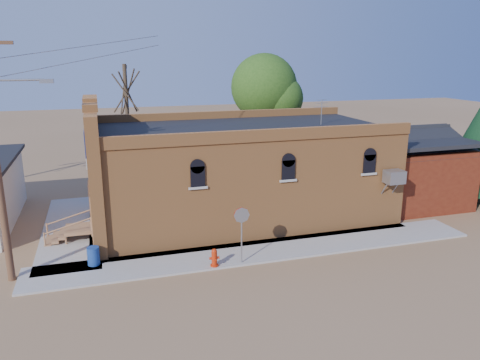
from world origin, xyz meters
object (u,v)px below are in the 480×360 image
object	(u,v)px
trash_barrel	(93,256)
stop_sign	(242,220)
brick_bar	(235,172)
fire_hydrant	(214,258)

from	to	relation	value
trash_barrel	stop_sign	bearing A→B (deg)	-15.05
trash_barrel	brick_bar	bearing A→B (deg)	29.91
brick_bar	fire_hydrant	xyz separation A→B (m)	(-2.47, -5.50, -1.90)
brick_bar	fire_hydrant	size ratio (longest dim) A/B	22.71
stop_sign	fire_hydrant	bearing A→B (deg)	-155.11
stop_sign	trash_barrel	distance (m)	5.94
stop_sign	brick_bar	bearing A→B (deg)	100.76
stop_sign	trash_barrel	world-z (taller)	stop_sign
fire_hydrant	stop_sign	xyz separation A→B (m)	(1.10, 0.00, 1.40)
brick_bar	stop_sign	distance (m)	5.68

